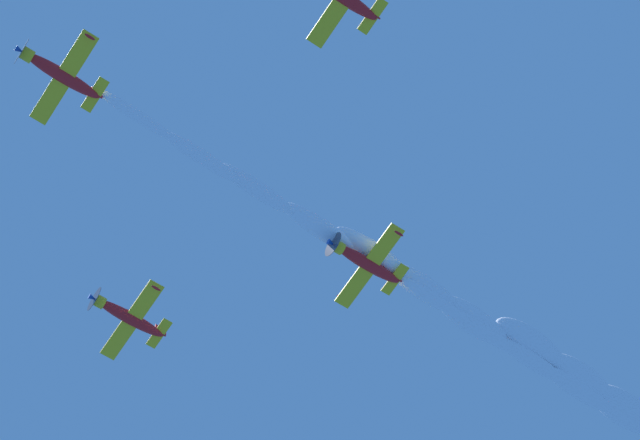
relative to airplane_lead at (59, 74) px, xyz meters
name	(u,v)px	position (x,y,z in m)	size (l,w,h in m)	color
airplane_lead	(59,74)	(0.00, 0.00, 0.00)	(7.95, 7.04, 2.42)	red
airplane_right_wingman	(128,317)	(13.75, -15.88, 0.47)	(7.94, 7.04, 2.43)	red
airplane_slot_tail	(365,262)	(-2.32, -27.24, 0.23)	(7.91, 7.03, 2.71)	red
smoke_trail_lead	(488,325)	(-3.52, -39.71, 2.44)	(6.39, 56.00, 5.07)	white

